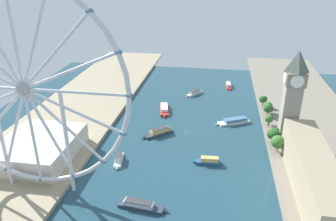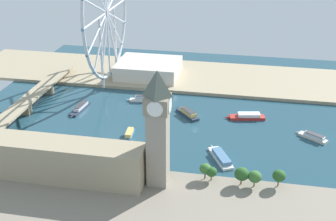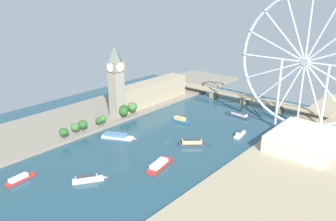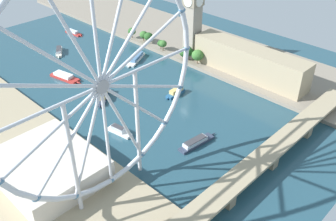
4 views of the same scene
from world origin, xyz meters
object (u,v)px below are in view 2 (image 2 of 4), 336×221
at_px(parliament_block, 62,160).
at_px(tour_boat_3, 221,157).
at_px(tour_boat_7, 140,99).
at_px(river_bridge, 23,105).
at_px(tour_boat_6, 247,116).
at_px(ferris_wheel, 107,13).
at_px(riverside_hall, 149,68).
at_px(tour_boat_0, 313,137).
at_px(tour_boat_4, 130,134).
at_px(clock_tower, 158,127).
at_px(tour_boat_2, 80,108).
at_px(tour_boat_1, 188,113).

xyz_separation_m(parliament_block, tour_boat_3, (46.48, -100.43, -14.16)).
bearing_deg(tour_boat_7, river_bridge, 16.84).
bearing_deg(tour_boat_6, parliament_block, 33.93).
relative_size(ferris_wheel, tour_boat_6, 3.79).
relative_size(parliament_block, tour_boat_3, 3.16).
height_order(riverside_hall, tour_boat_0, riverside_hall).
relative_size(riverside_hall, tour_boat_6, 1.80).
height_order(parliament_block, tour_boat_4, parliament_block).
height_order(clock_tower, tour_boat_6, clock_tower).
relative_size(clock_tower, tour_boat_7, 3.30).
distance_m(river_bridge, tour_boat_2, 49.26).
bearing_deg(tour_boat_0, tour_boat_1, 21.42).
height_order(ferris_wheel, tour_boat_6, ferris_wheel).
height_order(ferris_wheel, tour_boat_0, ferris_wheel).
bearing_deg(tour_boat_4, tour_boat_3, -109.14).
distance_m(parliament_block, tour_boat_1, 131.80).
relative_size(river_bridge, tour_boat_1, 7.89).
xyz_separation_m(tour_boat_1, tour_boat_3, (-66.72, -34.34, -0.41)).
bearing_deg(tour_boat_6, tour_boat_1, -6.59).
relative_size(river_bridge, tour_boat_7, 8.91).
distance_m(ferris_wheel, tour_boat_2, 98.30).
bearing_deg(tour_boat_2, riverside_hall, 160.85).
relative_size(ferris_wheel, tour_boat_2, 3.95).
distance_m(parliament_block, ferris_wheel, 185.45).
bearing_deg(river_bridge, tour_boat_6, -81.95).
bearing_deg(tour_boat_2, tour_boat_6, 100.17).
xyz_separation_m(parliament_block, tour_boat_0, (90.60, -169.10, -14.16)).
distance_m(ferris_wheel, tour_boat_3, 191.94).
height_order(riverside_hall, tour_boat_6, riverside_hall).
height_order(parliament_block, tour_boat_1, parliament_block).
bearing_deg(tour_boat_3, riverside_hall, 4.36).
bearing_deg(tour_boat_2, tour_boat_4, 61.43).
xyz_separation_m(parliament_block, riverside_hall, (196.16, -12.02, -5.86)).
bearing_deg(parliament_block, clock_tower, -84.37).
xyz_separation_m(tour_boat_4, tour_boat_7, (68.03, 8.27, -0.08)).
bearing_deg(tour_boat_2, tour_boat_0, 91.46).
height_order(clock_tower, tour_boat_2, clock_tower).
xyz_separation_m(ferris_wheel, tour_boat_1, (-62.13, -89.59, -69.45)).
bearing_deg(ferris_wheel, tour_boat_4, -155.14).
xyz_separation_m(riverside_hall, tour_boat_4, (-128.73, -14.47, -8.00)).
relative_size(river_bridge, tour_boat_3, 6.07).
distance_m(river_bridge, tour_boat_6, 195.48).
bearing_deg(parliament_block, tour_boat_7, -7.66).
relative_size(tour_boat_6, tour_boat_7, 1.50).
bearing_deg(tour_boat_0, clock_tower, 72.24).
height_order(tour_boat_0, tour_boat_6, tour_boat_6).
bearing_deg(ferris_wheel, tour_boat_0, -113.74).
height_order(tour_boat_6, tour_boat_7, tour_boat_7).
xyz_separation_m(river_bridge, tour_boat_1, (23.39, -142.18, -5.55)).
bearing_deg(tour_boat_6, river_bridge, -2.97).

